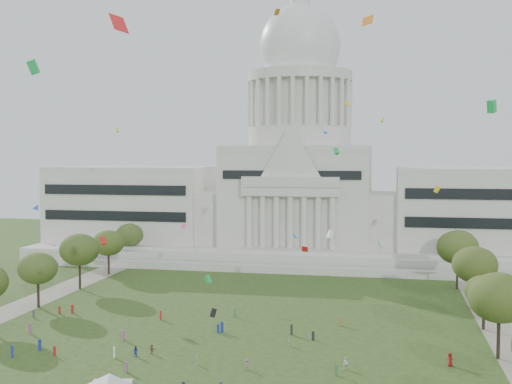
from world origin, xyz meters
TOP-DOWN VIEW (x-y plane):
  - ground at (0.00, 0.00)m, footprint 400.00×400.00m
  - capitol at (0.00, 113.59)m, footprint 160.00×64.50m
  - path_left at (-48.00, 30.00)m, footprint 8.00×160.00m
  - path_right at (48.00, 30.00)m, footprint 8.00×160.00m
  - row_tree_r_2 at (44.17, 17.44)m, footprint 9.55×9.55m
  - row_tree_l_3 at (-44.09, 33.92)m, footprint 8.12×8.12m
  - row_tree_r_3 at (44.40, 34.48)m, footprint 7.01×7.01m
  - row_tree_l_4 at (-44.08, 52.42)m, footprint 9.29×9.29m
  - row_tree_r_4 at (44.76, 50.04)m, footprint 9.19×9.19m
  - row_tree_l_5 at (-45.22, 71.01)m, footprint 8.33×8.33m
  - row_tree_r_5 at (43.49, 70.19)m, footprint 9.82×9.82m
  - row_tree_l_6 at (-46.87, 89.14)m, footprint 8.19×8.19m
  - row_tree_r_6 at (45.96, 88.13)m, footprint 8.42×8.42m
  - event_tent at (-7.68, -11.35)m, footprint 8.62×8.62m
  - person_0 at (36.49, 12.37)m, footprint 1.20×1.16m
  - person_2 at (21.21, 7.78)m, footprint 1.01×1.08m
  - person_3 at (6.82, 4.64)m, footprint 0.58×1.09m
  - person_4 at (-1.10, 5.33)m, footprint 0.72×0.99m
  - person_5 at (-9.69, 9.02)m, footprint 1.51×1.26m
  - person_8 at (-11.75, 7.30)m, footprint 0.89×0.62m
  - person_10 at (11.08, 17.58)m, footprint 0.51×0.85m
  - distant_crowd at (-12.81, 15.27)m, footprint 60.95×40.38m
  - kite_swarm at (-0.80, 7.82)m, footprint 81.98×107.01m

SIDE VIEW (x-z plane):
  - ground at x=0.00m, z-range 0.00..0.00m
  - path_left at x=-48.00m, z-range 0.00..0.04m
  - path_right at x=48.00m, z-range 0.00..0.04m
  - person_10 at x=11.08m, z-range 0.00..1.38m
  - person_4 at x=-1.10m, z-range 0.00..1.51m
  - person_5 at x=-9.69m, z-range 0.00..1.55m
  - person_3 at x=6.82m, z-range 0.00..1.66m
  - person_8 at x=-11.75m, z-range 0.00..1.70m
  - distant_crowd at x=-12.81m, z-range -0.10..1.83m
  - person_2 at x=21.21m, z-range 0.00..1.90m
  - person_0 at x=36.49m, z-range 0.00..2.08m
  - event_tent at x=-7.68m, z-range 1.11..5.14m
  - row_tree_r_3 at x=44.40m, z-range 2.09..12.07m
  - row_tree_l_3 at x=-44.09m, z-range 2.43..13.98m
  - row_tree_l_6 at x=-46.87m, z-range 2.45..14.09m
  - row_tree_l_5 at x=-45.22m, z-range 2.49..14.34m
  - row_tree_r_6 at x=45.96m, z-range 2.52..14.49m
  - row_tree_r_4 at x=44.76m, z-range 2.76..15.82m
  - row_tree_l_4 at x=-44.08m, z-range 2.79..16.00m
  - row_tree_r_2 at x=44.17m, z-range 2.87..16.45m
  - row_tree_r_5 at x=43.49m, z-range 2.95..16.91m
  - capitol at x=0.00m, z-range -23.35..67.95m
  - kite_swarm at x=-0.80m, z-range -2.35..63.47m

